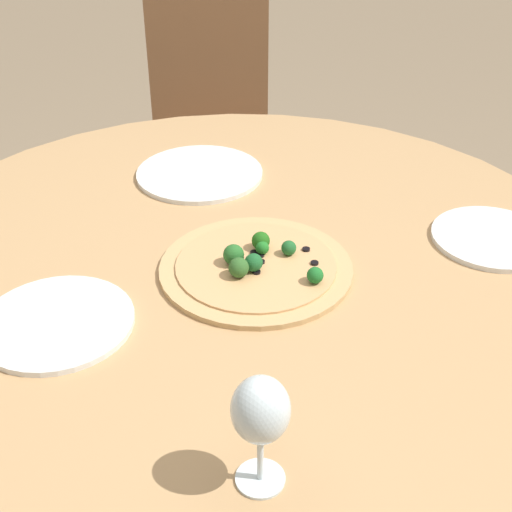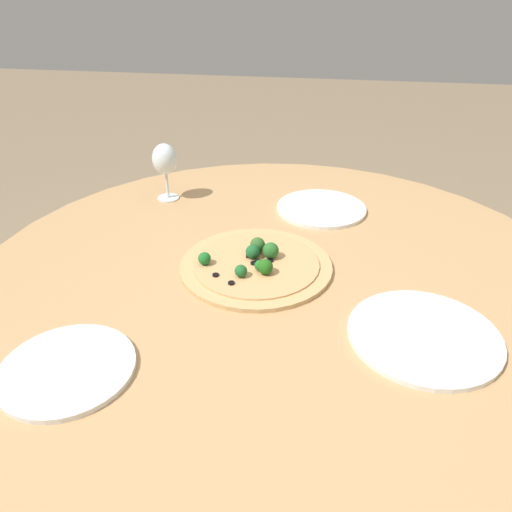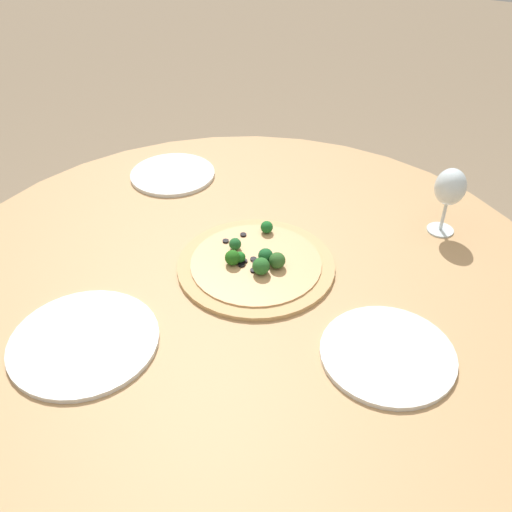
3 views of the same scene
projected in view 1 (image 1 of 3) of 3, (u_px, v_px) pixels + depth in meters
name	position (u px, v px, depth m)	size (l,w,h in m)	color
dining_table	(237.00, 282.00, 1.31)	(1.36, 1.36, 0.76)	tan
chair	(212.00, 139.00, 2.29)	(0.56, 0.56, 0.98)	brown
pizza	(256.00, 266.00, 1.24)	(0.34, 0.34, 0.05)	tan
wine_glass	(261.00, 413.00, 0.80)	(0.07, 0.07, 0.16)	silver
plate_near	(493.00, 238.00, 1.32)	(0.23, 0.23, 0.01)	silver
plate_far	(200.00, 173.00, 1.55)	(0.27, 0.27, 0.01)	silver
plate_side	(57.00, 322.00, 1.11)	(0.24, 0.24, 0.01)	silver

